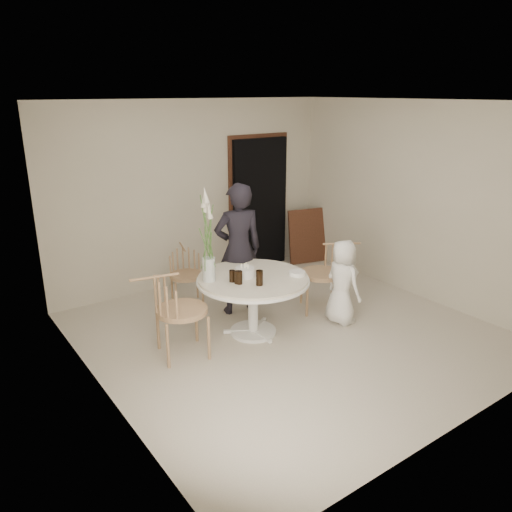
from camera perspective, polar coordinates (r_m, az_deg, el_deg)
ground at (r=6.16m, az=3.72°, el=-8.73°), size 4.50×4.50×0.00m
room_shell at (r=5.61m, az=4.06°, el=6.16°), size 4.50×4.50×4.50m
doorway at (r=8.11m, az=0.42°, el=5.92°), size 1.00×0.10×2.10m
door_trim at (r=8.13m, az=0.25°, el=6.38°), size 1.12×0.03×2.22m
table at (r=5.89m, az=-0.34°, el=-3.41°), size 1.33×1.33×0.73m
picture_frame at (r=8.52m, az=5.93°, el=2.31°), size 0.71×0.36×0.91m
chair_far at (r=6.90m, az=-8.15°, el=-1.26°), size 0.52×0.54×0.78m
chair_right at (r=6.64m, az=8.57°, el=-1.17°), size 0.70×0.69×0.94m
chair_left at (r=5.44m, az=-9.94°, el=-5.38°), size 0.65×0.61×0.98m
girl at (r=6.41m, az=-2.04°, el=0.76°), size 0.72×0.57×1.73m
boy at (r=6.29m, az=9.85°, el=-2.97°), size 0.34×0.53×1.08m
birthday_cake at (r=5.84m, az=-1.28°, el=-1.86°), size 0.23×0.23×0.16m
cola_tumbler_a at (r=5.63m, az=-2.16°, el=-2.44°), size 0.08×0.08×0.15m
cola_tumbler_b at (r=5.57m, az=0.40°, el=-2.52°), size 0.09×0.09×0.17m
cola_tumbler_c at (r=5.61m, az=-1.93°, el=-2.47°), size 0.09×0.09×0.15m
cola_tumbler_d at (r=5.68m, az=-2.76°, el=-2.30°), size 0.08×0.08×0.14m
plate_stack at (r=5.91m, az=4.72°, el=-1.98°), size 0.26×0.26×0.05m
flower_vase at (r=5.61m, az=-5.51°, el=1.52°), size 0.15×0.15×1.09m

